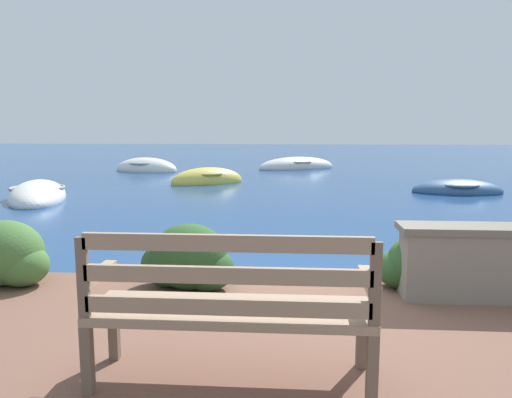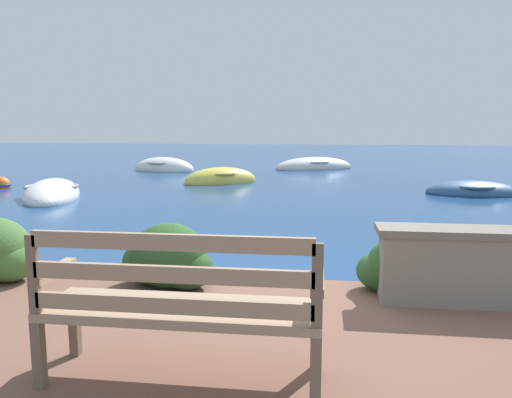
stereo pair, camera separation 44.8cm
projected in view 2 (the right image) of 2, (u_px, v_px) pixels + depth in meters
The scene contains 11 objects.
ground_plane at pixel (280, 300), 4.94m from camera, with size 80.00×80.00×0.00m.
park_bench at pixel (179, 303), 2.85m from camera, with size 1.64×0.48×0.93m.
stone_wall at pixel (481, 266), 4.16m from camera, with size 1.73×0.39×0.65m.
hedge_clump_left at pixel (168, 259), 4.62m from camera, with size 0.89×0.64×0.60m.
hedge_clump_centre at pixel (399, 268), 4.47m from camera, with size 0.75×0.54×0.51m.
rowboat_nearest at pixel (52, 195), 11.90m from camera, with size 2.32×3.37×0.75m.
rowboat_mid at pixel (472, 192), 12.40m from camera, with size 2.28×1.23×0.61m.
rowboat_far at pixel (221, 181), 14.84m from camera, with size 2.42×2.04×0.82m.
rowboat_outer at pixel (164, 169), 18.77m from camera, with size 2.70×1.85×0.90m.
rowboat_distant at pixel (314, 167), 19.59m from camera, with size 3.44×2.61×0.82m.
mooring_buoy at pixel (2, 185), 13.71m from camera, with size 0.50×0.50×0.46m.
Camera 2 is at (0.37, -4.73, 1.72)m, focal length 35.00 mm.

